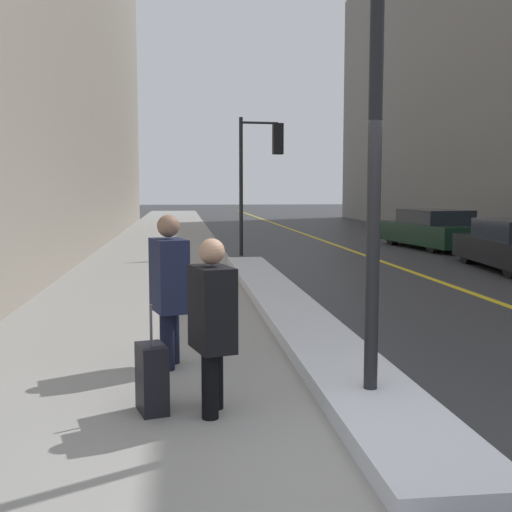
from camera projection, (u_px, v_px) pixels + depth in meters
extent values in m
plane|color=#2D2D30|center=(376.00, 456.00, 4.63)|extent=(160.00, 160.00, 0.00)
cube|color=gray|center=(160.00, 254.00, 19.22)|extent=(4.00, 80.00, 0.01)
cube|color=gold|center=(355.00, 252.00, 19.92)|extent=(0.16, 80.00, 0.00)
cube|color=silver|center=(286.00, 305.00, 10.21)|extent=(0.90, 13.21, 0.17)
cylinder|color=black|center=(375.00, 158.00, 5.45)|extent=(0.12, 0.12, 4.37)
cylinder|color=black|center=(241.00, 187.00, 18.65)|extent=(0.11, 0.11, 4.00)
cylinder|color=black|center=(260.00, 123.00, 18.57)|extent=(1.10, 0.17, 0.07)
cube|color=black|center=(278.00, 139.00, 18.73)|extent=(0.32, 0.23, 0.90)
sphere|color=red|center=(277.00, 129.00, 18.82)|extent=(0.19, 0.19, 0.19)
sphere|color=orange|center=(277.00, 139.00, 18.85)|extent=(0.19, 0.19, 0.19)
sphere|color=green|center=(277.00, 149.00, 18.87)|extent=(0.19, 0.19, 0.19)
cylinder|color=black|center=(215.00, 364.00, 5.57)|extent=(0.14, 0.14, 0.81)
cylinder|color=black|center=(210.00, 372.00, 5.32)|extent=(0.14, 0.14, 0.81)
cube|color=black|center=(212.00, 308.00, 5.39)|extent=(0.41, 0.55, 0.71)
sphere|color=tan|center=(212.00, 251.00, 5.34)|extent=(0.22, 0.22, 0.22)
cube|color=black|center=(200.00, 319.00, 5.73)|extent=(0.16, 0.24, 0.28)
cylinder|color=black|center=(172.00, 325.00, 7.03)|extent=(0.16, 0.16, 0.89)
cylinder|color=black|center=(167.00, 330.00, 6.77)|extent=(0.16, 0.16, 0.89)
cube|color=#191E38|center=(169.00, 275.00, 6.84)|extent=(0.45, 0.60, 0.78)
sphere|color=#8C664C|center=(168.00, 226.00, 6.79)|extent=(0.24, 0.24, 0.24)
cylinder|color=black|center=(468.00, 250.00, 16.72)|extent=(0.27, 0.72, 0.70)
cylinder|color=black|center=(512.00, 262.00, 13.92)|extent=(0.27, 0.72, 0.70)
cube|color=black|center=(432.00, 233.00, 21.12)|extent=(2.18, 4.91, 0.66)
cube|color=black|center=(434.00, 217.00, 20.94)|extent=(1.82, 2.62, 0.46)
cylinder|color=black|center=(393.00, 235.00, 22.41)|extent=(0.29, 0.72, 0.70)
cylinder|color=black|center=(431.00, 234.00, 22.72)|extent=(0.29, 0.72, 0.70)
cylinder|color=black|center=(433.00, 241.00, 19.54)|extent=(0.29, 0.72, 0.70)
cylinder|color=black|center=(476.00, 241.00, 19.85)|extent=(0.29, 0.72, 0.70)
cube|color=black|center=(152.00, 379.00, 5.49)|extent=(0.31, 0.41, 0.60)
cylinder|color=#4C4C51|center=(151.00, 325.00, 5.44)|extent=(0.02, 0.02, 0.35)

